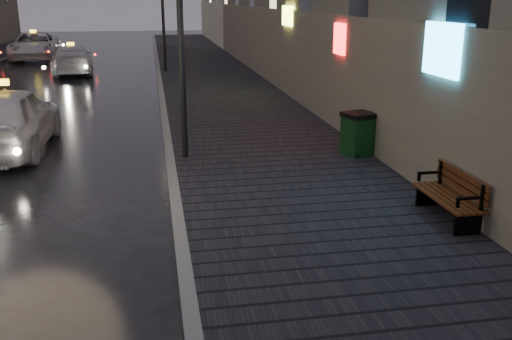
{
  "coord_description": "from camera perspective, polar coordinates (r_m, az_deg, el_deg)",
  "views": [
    {
      "loc": [
        1.21,
        -6.68,
        3.67
      ],
      "look_at": [
        2.85,
        2.4,
        0.85
      ],
      "focal_mm": 40.0,
      "sensor_mm": 36.0,
      "label": 1
    }
  ],
  "objects": [
    {
      "name": "curb",
      "position": [
        27.91,
        -9.7,
        9.34
      ],
      "size": [
        0.2,
        58.0,
        0.15
      ],
      "primitive_type": "cube",
      "color": "slate",
      "rests_on": "ground"
    },
    {
      "name": "trash_bin",
      "position": [
        13.34,
        10.19,
        3.63
      ],
      "size": [
        0.8,
        0.8,
        0.99
      ],
      "rotation": [
        0.0,
        0.0,
        0.28
      ],
      "color": "black",
      "rests_on": "sidewalk"
    },
    {
      "name": "sidewalk",
      "position": [
        28.04,
        -4.72,
        9.55
      ],
      "size": [
        4.6,
        58.0,
        0.15
      ],
      "primitive_type": "cube",
      "color": "black",
      "rests_on": "ground"
    },
    {
      "name": "bench",
      "position": [
        9.84,
        18.97,
        -2.42
      ],
      "size": [
        0.55,
        1.59,
        0.81
      ],
      "rotation": [
        0.0,
        0.0,
        -0.0
      ],
      "color": "black",
      "rests_on": "sidewalk"
    },
    {
      "name": "lamp_near",
      "position": [
        12.7,
        -7.64,
        16.02
      ],
      "size": [
        0.36,
        0.36,
        5.28
      ],
      "color": "black",
      "rests_on": "sidewalk"
    },
    {
      "name": "taxi_mid",
      "position": [
        29.89,
        -17.94,
        10.46
      ],
      "size": [
        2.5,
        4.98,
        1.39
      ],
      "primitive_type": "imported",
      "rotation": [
        0.0,
        0.0,
        3.26
      ],
      "color": "silver",
      "rests_on": "ground"
    },
    {
      "name": "taxi_near",
      "position": [
        15.12,
        -23.75,
        4.68
      ],
      "size": [
        2.05,
        4.86,
        1.64
      ],
      "primitive_type": "imported",
      "rotation": [
        0.0,
        0.0,
        3.12
      ],
      "color": "silver",
      "rests_on": "ground"
    },
    {
      "name": "ground",
      "position": [
        7.72,
        -18.37,
        -12.36
      ],
      "size": [
        120.0,
        120.0,
        0.0
      ],
      "primitive_type": "plane",
      "color": "black",
      "rests_on": "ground"
    },
    {
      "name": "lamp_far",
      "position": [
        28.69,
        -9.35,
        16.4
      ],
      "size": [
        0.36,
        0.36,
        5.28
      ],
      "color": "black",
      "rests_on": "sidewalk"
    },
    {
      "name": "taxi_far",
      "position": [
        37.74,
        -21.27,
        11.5
      ],
      "size": [
        3.16,
        6.02,
        1.61
      ],
      "primitive_type": "imported",
      "rotation": [
        0.0,
        0.0,
        0.09
      ],
      "color": "silver",
      "rests_on": "ground"
    }
  ]
}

